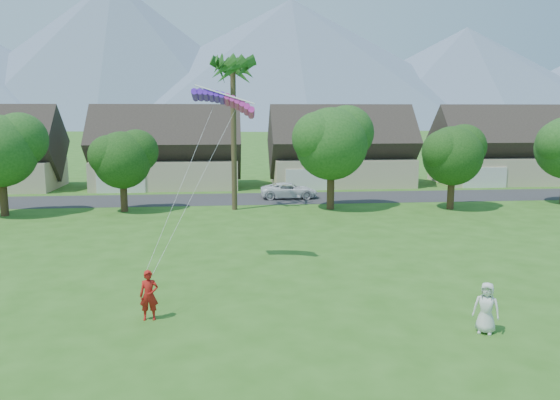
{
  "coord_description": "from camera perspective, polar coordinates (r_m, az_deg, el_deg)",
  "views": [
    {
      "loc": [
        -2.57,
        -16.42,
        8.16
      ],
      "look_at": [
        0.0,
        10.0,
        3.8
      ],
      "focal_mm": 35.0,
      "sensor_mm": 36.0,
      "label": 1
    }
  ],
  "objects": [
    {
      "name": "mountain_ridge",
      "position": [
        277.51,
        -2.94,
        13.63
      ],
      "size": [
        540.0,
        240.0,
        70.0
      ],
      "color": "slate",
      "rests_on": "ground"
    },
    {
      "name": "parafoil_kite",
      "position": [
        28.49,
        -5.78,
        10.46
      ],
      "size": [
        3.4,
        1.23,
        0.5
      ],
      "rotation": [
        0.0,
        0.0,
        -0.15
      ],
      "color": "#5A1CD5",
      "rests_on": "ground"
    },
    {
      "name": "kite_flyer",
      "position": [
        22.31,
        -13.53,
        -9.65
      ],
      "size": [
        0.74,
        0.5,
        2.0
      ],
      "primitive_type": "imported",
      "rotation": [
        0.0,
        0.0,
        0.02
      ],
      "color": "#AC1813",
      "rests_on": "ground"
    },
    {
      "name": "watcher",
      "position": [
        21.88,
        20.75,
        -10.5
      ],
      "size": [
        1.13,
        1.02,
        1.93
      ],
      "primitive_type": "imported",
      "rotation": [
        0.0,
        0.0,
        -0.56
      ],
      "color": "silver",
      "rests_on": "ground"
    },
    {
      "name": "houses_row",
      "position": [
        59.68,
        -2.6,
        4.78
      ],
      "size": [
        72.75,
        8.19,
        8.86
      ],
      "color": "beige",
      "rests_on": "ground"
    },
    {
      "name": "tree_row",
      "position": [
        44.48,
        -3.72,
        5.09
      ],
      "size": [
        62.27,
        6.67,
        8.45
      ],
      "color": "#47301C",
      "rests_on": "ground"
    },
    {
      "name": "parked_car",
      "position": [
        51.29,
        0.95,
        1.0
      ],
      "size": [
        5.34,
        2.49,
        1.48
      ],
      "primitive_type": "imported",
      "rotation": [
        0.0,
        0.0,
        1.56
      ],
      "color": "white",
      "rests_on": "ground"
    },
    {
      "name": "street",
      "position": [
        51.14,
        -2.6,
        0.14
      ],
      "size": [
        90.0,
        7.0,
        0.01
      ],
      "primitive_type": "cube",
      "color": "#2D2D30",
      "rests_on": "ground"
    },
    {
      "name": "fan_palm",
      "position": [
        45.07,
        -4.96,
        13.92
      ],
      "size": [
        3.0,
        3.0,
        13.8
      ],
      "color": "#4C3D26",
      "rests_on": "ground"
    },
    {
      "name": "ground",
      "position": [
        18.51,
        3.13,
        -16.83
      ],
      "size": [
        500.0,
        500.0,
        0.0
      ],
      "primitive_type": "plane",
      "color": "#2D6019",
      "rests_on": "ground"
    }
  ]
}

